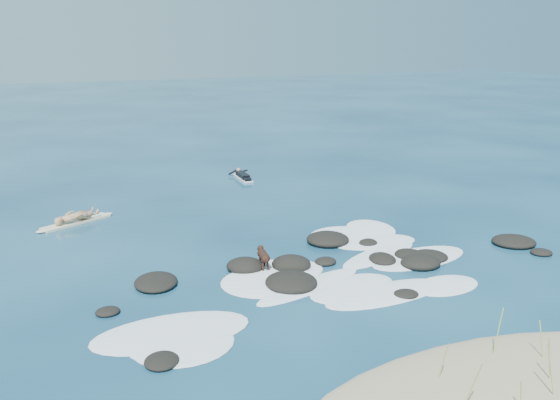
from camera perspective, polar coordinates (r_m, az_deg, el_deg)
name	(u,v)px	position (r m, az deg, el deg)	size (l,w,h in m)	color
ground	(310,262)	(19.21, 2.79, -5.66)	(160.00, 160.00, 0.00)	#0A2642
sand_dune	(509,399)	(13.24, 20.17, -16.72)	(9.00, 4.40, 0.60)	#9E8966
dune_grass	(525,365)	(13.21, 21.52, -13.82)	(3.26, 1.95, 1.16)	#8AA34F
reef_rocks	(338,263)	(18.92, 5.32, -5.72)	(14.45, 6.85, 0.52)	black
breaking_foam	(320,277)	(18.02, 3.71, -7.06)	(12.11, 8.06, 0.12)	white
standing_surfer_rig	(75,205)	(23.97, -18.27, -0.42)	(2.99, 1.69, 1.82)	beige
paddling_surfer_rig	(243,176)	(30.10, -3.45, 2.20)	(1.01, 2.26, 0.39)	white
dog	(263,255)	(18.43, -1.54, -5.09)	(0.37, 1.05, 0.67)	black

